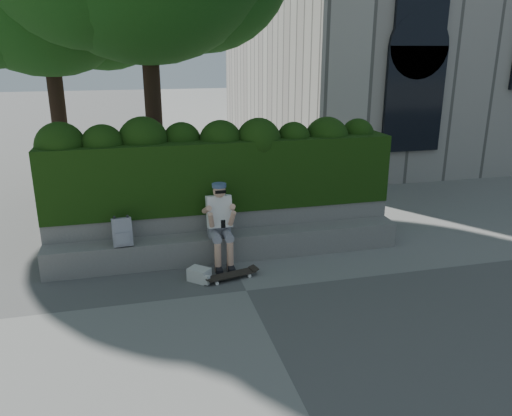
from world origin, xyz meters
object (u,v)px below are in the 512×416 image
object	(u,v)px
skateboard	(231,275)
backpack_ground	(199,275)
backpack_plaid	(122,232)
person	(220,221)

from	to	relation	value
skateboard	backpack_ground	bearing A→B (deg)	158.72
skateboard	backpack_plaid	bearing A→B (deg)	142.38
backpack_ground	skateboard	bearing A→B (deg)	35.06
person	backpack_ground	distance (m)	0.97
skateboard	backpack_ground	size ratio (longest dim) A/B	2.57
person	skateboard	bearing A→B (deg)	-85.58
skateboard	backpack_plaid	xyz separation A→B (m)	(-1.60, 0.71, 0.60)
person	skateboard	size ratio (longest dim) A/B	1.69
person	backpack_ground	world-z (taller)	person
person	backpack_ground	xyz separation A→B (m)	(-0.44, -0.56, -0.65)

